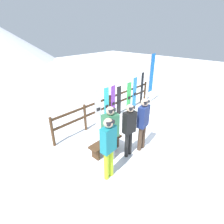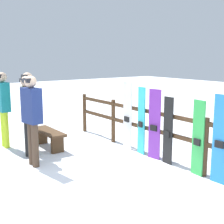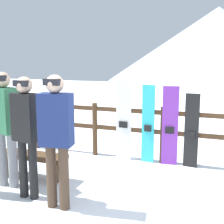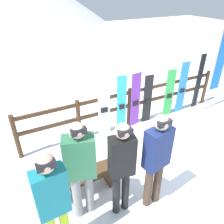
# 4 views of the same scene
# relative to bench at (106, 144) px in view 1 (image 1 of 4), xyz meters

# --- Properties ---
(ground_plane) EXTENTS (40.00, 40.00, 0.00)m
(ground_plane) POSITION_rel_bench_xyz_m (1.85, -0.47, -0.31)
(ground_plane) COLOR white
(fence) EXTENTS (5.69, 0.10, 1.08)m
(fence) POSITION_rel_bench_xyz_m (1.85, 1.54, 0.34)
(fence) COLOR #4C331E
(fence) RESTS_ON ground
(bench) EXTENTS (1.18, 0.36, 0.43)m
(bench) POSITION_rel_bench_xyz_m (0.00, 0.00, 0.00)
(bench) COLOR #4C331E
(bench) RESTS_ON ground
(person_teal) EXTENTS (0.40, 0.23, 1.78)m
(person_teal) POSITION_rel_bench_xyz_m (-0.70, -0.80, 0.74)
(person_teal) COLOR #B7D826
(person_teal) RESTS_ON ground
(person_black) EXTENTS (0.41, 0.28, 1.74)m
(person_black) POSITION_rel_bench_xyz_m (0.36, -0.62, 0.72)
(person_black) COLOR black
(person_black) RESTS_ON ground
(person_plaid_green) EXTENTS (0.51, 0.38, 1.78)m
(person_plaid_green) POSITION_rel_bench_xyz_m (-0.19, -0.38, 0.72)
(person_plaid_green) COLOR gray
(person_plaid_green) RESTS_ON ground
(person_navy) EXTENTS (0.45, 0.30, 1.78)m
(person_navy) POSITION_rel_bench_xyz_m (0.91, -0.74, 0.73)
(person_navy) COLOR #4C3828
(person_navy) RESTS_ON ground
(snowboard_white) EXTENTS (0.31, 0.07, 1.56)m
(snowboard_white) POSITION_rel_bench_xyz_m (1.09, 1.48, 0.46)
(snowboard_white) COLOR white
(snowboard_white) RESTS_ON ground
(snowboard_cyan) EXTENTS (0.24, 0.07, 1.49)m
(snowboard_cyan) POSITION_rel_bench_xyz_m (1.58, 1.48, 0.43)
(snowboard_cyan) COLOR #2DBFCC
(snowboard_cyan) RESTS_ON ground
(snowboard_purple) EXTENTS (0.29, 0.09, 1.48)m
(snowboard_purple) POSITION_rel_bench_xyz_m (1.99, 1.48, 0.42)
(snowboard_purple) COLOR purple
(snowboard_purple) RESTS_ON ground
(snowboard_black_stripe) EXTENTS (0.25, 0.07, 1.36)m
(snowboard_black_stripe) POSITION_rel_bench_xyz_m (2.38, 1.48, 0.36)
(snowboard_black_stripe) COLOR black
(snowboard_black_stripe) RESTS_ON ground
(snowboard_green) EXTENTS (0.27, 0.07, 1.38)m
(snowboard_green) POSITION_rel_bench_xyz_m (3.12, 1.48, 0.37)
(snowboard_green) COLOR green
(snowboard_green) RESTS_ON ground
(snowboard_blue) EXTENTS (0.30, 0.06, 1.52)m
(snowboard_blue) POSITION_rel_bench_xyz_m (3.58, 1.48, 0.45)
(snowboard_blue) COLOR #288CE0
(snowboard_blue) RESTS_ON ground
(ski_pair_black) EXTENTS (0.20, 0.02, 1.66)m
(ski_pair_black) POSITION_rel_bench_xyz_m (4.22, 1.49, 0.52)
(ski_pair_black) COLOR black
(ski_pair_black) RESTS_ON ground
(rental_flag) EXTENTS (0.40, 0.04, 2.56)m
(rental_flag) POSITION_rel_bench_xyz_m (4.51, 1.20, 1.18)
(rental_flag) COLOR #99999E
(rental_flag) RESTS_ON ground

